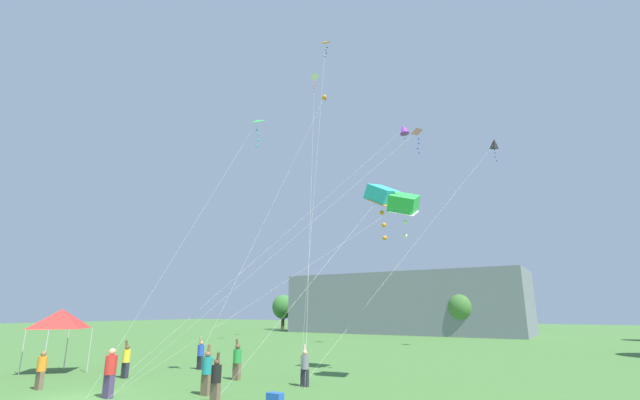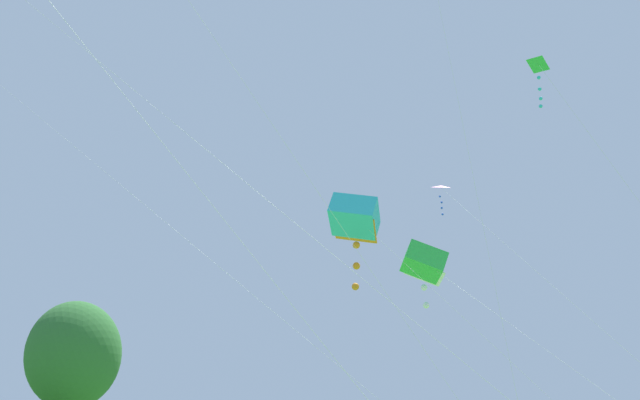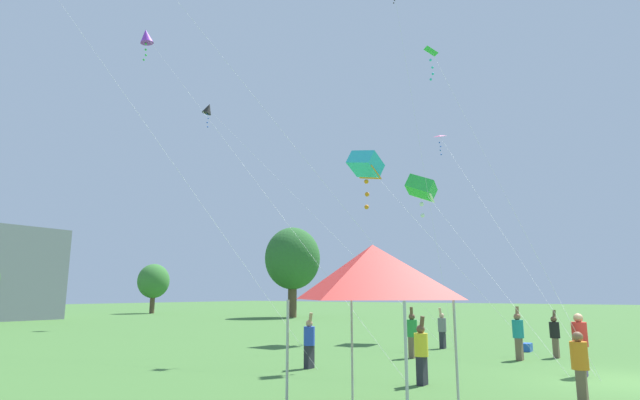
{
  "view_description": "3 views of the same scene",
  "coord_description": "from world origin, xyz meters",
  "px_view_note": "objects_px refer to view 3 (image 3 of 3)",
  "views": [
    {
      "loc": [
        16.58,
        -9.92,
        3.29
      ],
      "look_at": [
        1.54,
        14.45,
        10.66
      ],
      "focal_mm": 24.0,
      "sensor_mm": 36.0,
      "label": 1
    },
    {
      "loc": [
        -16.86,
        10.16,
        3.45
      ],
      "look_at": [
        2.65,
        12.48,
        8.93
      ],
      "focal_mm": 40.0,
      "sensor_mm": 36.0,
      "label": 2
    },
    {
      "loc": [
        -16.8,
        -1.2,
        2.42
      ],
      "look_at": [
        6.5,
        14.37,
        7.67
      ],
      "focal_mm": 28.0,
      "sensor_mm": 36.0,
      "label": 3
    }
  ],
  "objects_px": {
    "person_teal_shirt": "(518,334)",
    "kite_green_delta_5": "(433,54)",
    "person_grey_shirt": "(442,329)",
    "person_red_shirt": "(580,342)",
    "kite_black_diamond_0": "(208,109)",
    "person_yellow_shirt": "(421,351)",
    "kite_green_box_1": "(421,188)",
    "kite_purple_diamond_3": "(146,37)",
    "person_black_shirt": "(555,334)",
    "kite_pink_delta_4": "(441,140)",
    "person_orange_shirt": "(580,365)",
    "cooler_box": "(527,347)",
    "festival_tent": "(373,272)",
    "person_green_shirt": "(412,333)",
    "kite_cyan_box_2": "(365,165)",
    "person_blue_shirt": "(309,341)"
  },
  "relations": [
    {
      "from": "person_teal_shirt",
      "to": "kite_green_delta_5",
      "type": "height_order",
      "value": "kite_green_delta_5"
    },
    {
      "from": "person_grey_shirt",
      "to": "kite_green_delta_5",
      "type": "xyz_separation_m",
      "value": [
        -2.5,
        -1.06,
        11.86
      ]
    },
    {
      "from": "person_red_shirt",
      "to": "kite_green_delta_5",
      "type": "relative_size",
      "value": 0.14
    },
    {
      "from": "person_red_shirt",
      "to": "kite_black_diamond_0",
      "type": "distance_m",
      "value": 34.18
    },
    {
      "from": "person_yellow_shirt",
      "to": "kite_green_box_1",
      "type": "xyz_separation_m",
      "value": [
        13.07,
        5.11,
        7.41
      ]
    },
    {
      "from": "kite_green_delta_5",
      "to": "kite_purple_diamond_3",
      "type": "bearing_deg",
      "value": 88.62
    },
    {
      "from": "person_black_shirt",
      "to": "person_teal_shirt",
      "type": "bearing_deg",
      "value": 137.35
    },
    {
      "from": "kite_pink_delta_4",
      "to": "person_yellow_shirt",
      "type": "bearing_deg",
      "value": -163.6
    },
    {
      "from": "person_teal_shirt",
      "to": "person_red_shirt",
      "type": "relative_size",
      "value": 1.06
    },
    {
      "from": "person_black_shirt",
      "to": "kite_green_box_1",
      "type": "xyz_separation_m",
      "value": [
        4.84,
        7.14,
        7.42
      ]
    },
    {
      "from": "person_teal_shirt",
      "to": "kite_purple_diamond_3",
      "type": "relative_size",
      "value": 0.08
    },
    {
      "from": "person_orange_shirt",
      "to": "kite_green_delta_5",
      "type": "xyz_separation_m",
      "value": [
        6.7,
        5.53,
        11.87
      ]
    },
    {
      "from": "cooler_box",
      "to": "person_teal_shirt",
      "type": "distance_m",
      "value": 3.28
    },
    {
      "from": "person_teal_shirt",
      "to": "kite_green_box_1",
      "type": "distance_m",
      "value": 11.49
    },
    {
      "from": "person_orange_shirt",
      "to": "festival_tent",
      "type": "bearing_deg",
      "value": 77.49
    },
    {
      "from": "cooler_box",
      "to": "person_black_shirt",
      "type": "xyz_separation_m",
      "value": [
        -1.65,
        -1.39,
        0.69
      ]
    },
    {
      "from": "festival_tent",
      "to": "kite_green_box_1",
      "type": "xyz_separation_m",
      "value": [
        17.71,
        6.12,
        5.47
      ]
    },
    {
      "from": "person_black_shirt",
      "to": "person_yellow_shirt",
      "type": "distance_m",
      "value": 8.48
    },
    {
      "from": "person_yellow_shirt",
      "to": "person_green_shirt",
      "type": "relative_size",
      "value": 0.95
    },
    {
      "from": "person_grey_shirt",
      "to": "cooler_box",
      "type": "bearing_deg",
      "value": 142.45
    },
    {
      "from": "kite_cyan_box_2",
      "to": "cooler_box",
      "type": "bearing_deg",
      "value": -97.3
    },
    {
      "from": "person_teal_shirt",
      "to": "kite_pink_delta_4",
      "type": "distance_m",
      "value": 13.59
    },
    {
      "from": "festival_tent",
      "to": "kite_black_diamond_0",
      "type": "height_order",
      "value": "kite_black_diamond_0"
    },
    {
      "from": "person_orange_shirt",
      "to": "kite_pink_delta_4",
      "type": "relative_size",
      "value": 0.13
    },
    {
      "from": "cooler_box",
      "to": "kite_cyan_box_2",
      "type": "distance_m",
      "value": 12.47
    },
    {
      "from": "kite_green_box_1",
      "to": "kite_purple_diamond_3",
      "type": "bearing_deg",
      "value": 109.17
    },
    {
      "from": "person_orange_shirt",
      "to": "person_blue_shirt",
      "type": "distance_m",
      "value": 8.17
    },
    {
      "from": "person_red_shirt",
      "to": "kite_pink_delta_4",
      "type": "distance_m",
      "value": 16.19
    },
    {
      "from": "person_grey_shirt",
      "to": "person_green_shirt",
      "type": "height_order",
      "value": "person_green_shirt"
    },
    {
      "from": "kite_green_delta_5",
      "to": "person_orange_shirt",
      "type": "bearing_deg",
      "value": -140.47
    },
    {
      "from": "person_teal_shirt",
      "to": "person_red_shirt",
      "type": "distance_m",
      "value": 3.67
    },
    {
      "from": "person_blue_shirt",
      "to": "kite_green_delta_5",
      "type": "relative_size",
      "value": 0.14
    },
    {
      "from": "cooler_box",
      "to": "kite_pink_delta_4",
      "type": "height_order",
      "value": "kite_pink_delta_4"
    },
    {
      "from": "cooler_box",
      "to": "person_blue_shirt",
      "type": "height_order",
      "value": "person_blue_shirt"
    },
    {
      "from": "person_black_shirt",
      "to": "person_yellow_shirt",
      "type": "xyz_separation_m",
      "value": [
        -8.24,
        2.04,
        0.01
      ]
    },
    {
      "from": "kite_pink_delta_4",
      "to": "kite_green_box_1",
      "type": "bearing_deg",
      "value": 132.35
    },
    {
      "from": "festival_tent",
      "to": "person_black_shirt",
      "type": "bearing_deg",
      "value": -4.55
    },
    {
      "from": "person_grey_shirt",
      "to": "kite_cyan_box_2",
      "type": "distance_m",
      "value": 10.11
    },
    {
      "from": "person_orange_shirt",
      "to": "kite_green_box_1",
      "type": "distance_m",
      "value": 17.7
    },
    {
      "from": "person_teal_shirt",
      "to": "kite_green_box_1",
      "type": "height_order",
      "value": "kite_green_box_1"
    },
    {
      "from": "cooler_box",
      "to": "person_teal_shirt",
      "type": "bearing_deg",
      "value": -173.08
    },
    {
      "from": "person_red_shirt",
      "to": "kite_green_box_1",
      "type": "distance_m",
      "value": 14.47
    },
    {
      "from": "kite_black_diamond_0",
      "to": "person_yellow_shirt",
      "type": "bearing_deg",
      "value": -121.01
    },
    {
      "from": "person_green_shirt",
      "to": "kite_green_delta_5",
      "type": "height_order",
      "value": "kite_green_delta_5"
    },
    {
      "from": "person_red_shirt",
      "to": "person_green_shirt",
      "type": "bearing_deg",
      "value": 81.22
    },
    {
      "from": "kite_purple_diamond_3",
      "to": "kite_green_delta_5",
      "type": "relative_size",
      "value": 1.75
    },
    {
      "from": "kite_pink_delta_4",
      "to": "person_teal_shirt",
      "type": "bearing_deg",
      "value": -144.65
    },
    {
      "from": "festival_tent",
      "to": "kite_purple_diamond_3",
      "type": "height_order",
      "value": "kite_purple_diamond_3"
    },
    {
      "from": "person_yellow_shirt",
      "to": "festival_tent",
      "type": "bearing_deg",
      "value": -86.31
    },
    {
      "from": "person_green_shirt",
      "to": "kite_cyan_box_2",
      "type": "distance_m",
      "value": 11.54
    }
  ]
}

